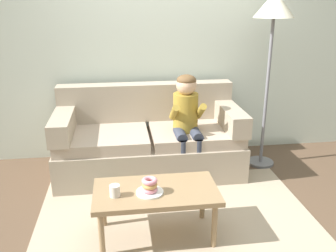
% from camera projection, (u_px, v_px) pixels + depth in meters
% --- Properties ---
extents(ground, '(10.00, 10.00, 0.00)m').
position_uv_depth(ground, '(173.00, 209.00, 3.36)').
color(ground, brown).
extents(wall_back, '(8.00, 0.10, 2.80)m').
position_uv_depth(wall_back, '(156.00, 37.00, 4.20)').
color(wall_back, beige).
rests_on(wall_back, ground).
extents(area_rug, '(2.40, 1.82, 0.01)m').
position_uv_depth(area_rug, '(178.00, 224.00, 3.12)').
color(area_rug, tan).
rests_on(area_rug, ground).
extents(couch, '(1.97, 0.90, 0.92)m').
position_uv_depth(couch, '(149.00, 141.00, 4.02)').
color(couch, tan).
rests_on(couch, ground).
extents(coffee_table, '(0.97, 0.52, 0.43)m').
position_uv_depth(coffee_table, '(156.00, 195.00, 2.85)').
color(coffee_table, '#937551').
rests_on(coffee_table, ground).
extents(person_child, '(0.34, 0.58, 1.10)m').
position_uv_depth(person_child, '(187.00, 117.00, 3.77)').
color(person_child, olive).
rests_on(person_child, ground).
extents(plate, '(0.21, 0.21, 0.01)m').
position_uv_depth(plate, '(150.00, 192.00, 2.78)').
color(plate, white).
rests_on(plate, coffee_table).
extents(donut, '(0.16, 0.16, 0.04)m').
position_uv_depth(donut, '(150.00, 189.00, 2.78)').
color(donut, pink).
rests_on(donut, plate).
extents(donut_second, '(0.17, 0.17, 0.04)m').
position_uv_depth(donut_second, '(150.00, 185.00, 2.76)').
color(donut_second, tan).
rests_on(donut_second, donut).
extents(donut_third, '(0.17, 0.17, 0.04)m').
position_uv_depth(donut_third, '(150.00, 181.00, 2.75)').
color(donut_third, pink).
rests_on(donut_third, donut_second).
extents(mug, '(0.08, 0.08, 0.09)m').
position_uv_depth(mug, '(115.00, 191.00, 2.73)').
color(mug, silver).
rests_on(mug, coffee_table).
extents(toy_controller, '(0.23, 0.09, 0.05)m').
position_uv_depth(toy_controller, '(107.00, 207.00, 3.34)').
color(toy_controller, '#339E56').
rests_on(toy_controller, ground).
extents(floor_lamp, '(0.42, 0.42, 1.90)m').
position_uv_depth(floor_lamp, '(274.00, 18.00, 3.74)').
color(floor_lamp, slate).
rests_on(floor_lamp, ground).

